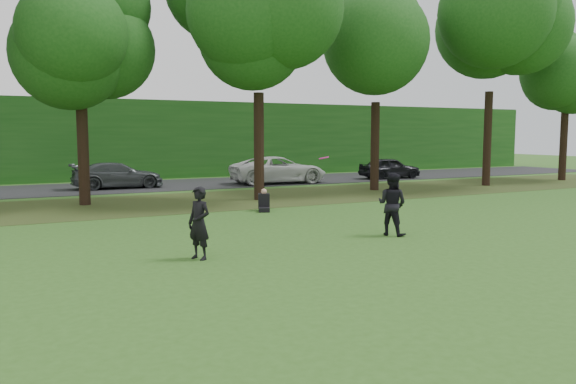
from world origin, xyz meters
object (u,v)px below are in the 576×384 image
object	(u,v)px
player_left	(199,223)
seated_person	(264,203)
player_right	(392,204)
frisbee	(324,158)

from	to	relation	value
player_left	seated_person	world-z (taller)	player_left
player_right	seated_person	world-z (taller)	player_right
frisbee	seated_person	bearing A→B (deg)	80.09
player_left	seated_person	bearing A→B (deg)	117.14
player_right	frisbee	size ratio (longest dim) A/B	6.18
player_left	player_right	xyz separation A→B (m)	(5.83, 0.47, 0.05)
player_right	seated_person	bearing A→B (deg)	-17.04
frisbee	seated_person	world-z (taller)	frisbee
frisbee	seated_person	xyz separation A→B (m)	(1.07, 6.10, -1.92)
seated_person	player_right	bearing A→B (deg)	-56.72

